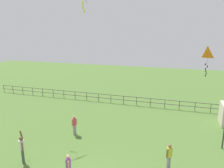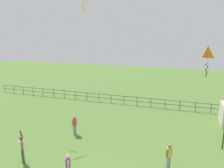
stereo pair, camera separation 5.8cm
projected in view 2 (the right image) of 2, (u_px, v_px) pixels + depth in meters
name	position (u px, v px, depth m)	size (l,w,h in m)	color
person_0	(68.00, 165.00, 11.60)	(0.28, 0.40, 1.51)	#99999E
person_1	(22.00, 147.00, 13.10)	(0.43, 0.49, 2.05)	#3F4C47
person_3	(169.00, 155.00, 12.51)	(0.34, 0.40, 1.60)	#99999E
person_4	(74.00, 124.00, 16.73)	(0.29, 0.43, 1.56)	#99999E
kite_1	(207.00, 54.00, 20.02)	(0.88, 0.69, 2.93)	orange
waterfront_railing	(137.00, 100.00, 23.38)	(36.04, 0.06, 0.95)	#4C4742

